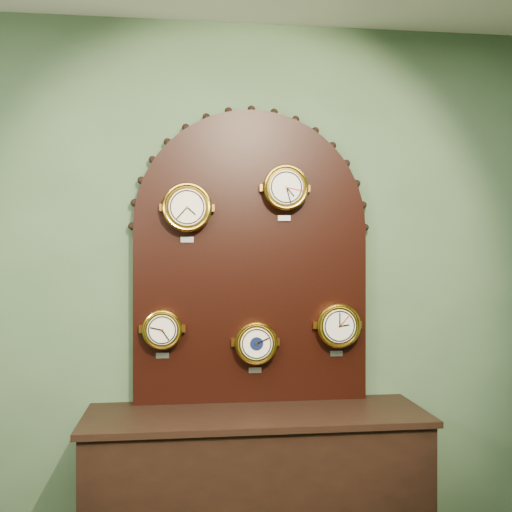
{
  "coord_description": "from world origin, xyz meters",
  "views": [
    {
      "loc": [
        -0.35,
        -0.6,
        1.59
      ],
      "look_at": [
        0.0,
        2.25,
        1.58
      ],
      "focal_mm": 41.76,
      "sensor_mm": 36.0,
      "label": 1
    }
  ],
  "objects": [
    {
      "name": "wall_back",
      "position": [
        0.0,
        2.5,
        1.4
      ],
      "size": [
        4.0,
        0.0,
        4.0
      ],
      "primitive_type": "plane",
      "rotation": [
        1.57,
        0.0,
        0.0
      ],
      "color": "#466243",
      "rests_on": "ground"
    },
    {
      "name": "shop_counter",
      "position": [
        0.0,
        2.23,
        0.4
      ],
      "size": [
        1.6,
        0.5,
        0.8
      ],
      "primitive_type": "cube",
      "color": "black",
      "rests_on": "ground_plane"
    },
    {
      "name": "display_board",
      "position": [
        0.0,
        2.45,
        1.63
      ],
      "size": [
        1.26,
        0.06,
        1.53
      ],
      "color": "black",
      "rests_on": "shop_counter"
    },
    {
      "name": "roman_clock",
      "position": [
        -0.33,
        2.38,
        1.82
      ],
      "size": [
        0.25,
        0.08,
        0.3
      ],
      "color": "gold",
      "rests_on": "display_board"
    },
    {
      "name": "arabic_clock",
      "position": [
        0.17,
        2.38,
        1.93
      ],
      "size": [
        0.23,
        0.08,
        0.28
      ],
      "color": "gold",
      "rests_on": "display_board"
    },
    {
      "name": "hygrometer",
      "position": [
        -0.45,
        2.38,
        1.21
      ],
      "size": [
        0.2,
        0.08,
        0.25
      ],
      "color": "gold",
      "rests_on": "display_board"
    },
    {
      "name": "barometer",
      "position": [
        0.02,
        2.38,
        1.14
      ],
      "size": [
        0.22,
        0.08,
        0.27
      ],
      "color": "gold",
      "rests_on": "display_board"
    },
    {
      "name": "tide_clock",
      "position": [
        0.44,
        2.38,
        1.22
      ],
      "size": [
        0.23,
        0.08,
        0.28
      ],
      "color": "gold",
      "rests_on": "display_board"
    }
  ]
}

